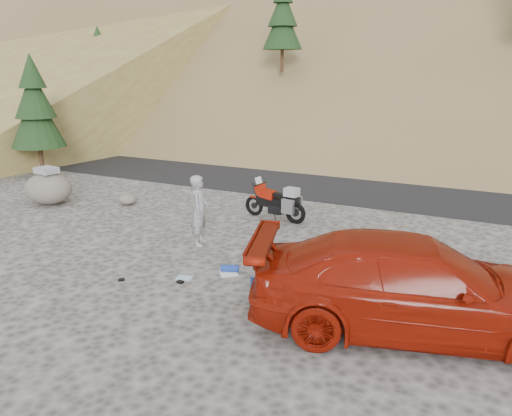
{
  "coord_description": "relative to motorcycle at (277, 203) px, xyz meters",
  "views": [
    {
      "loc": [
        6.45,
        -10.29,
        4.51
      ],
      "look_at": [
        1.02,
        0.76,
        1.0
      ],
      "focal_mm": 35.0,
      "sensor_mm": 36.0,
      "label": 1
    }
  ],
  "objects": [
    {
      "name": "gear_glove_a",
      "position": [
        -0.02,
        -5.14,
        -0.52
      ],
      "size": [
        0.16,
        0.13,
        0.04
      ],
      "primitive_type": "cube",
      "rotation": [
        0.0,
        0.0,
        -0.18
      ],
      "color": "black",
      "rests_on": "ground"
    },
    {
      "name": "small_rock",
      "position": [
        -5.25,
        -0.64,
        -0.35
      ],
      "size": [
        0.66,
        0.6,
        0.37
      ],
      "rotation": [
        0.0,
        0.0,
        -0.07
      ],
      "color": "#5F5851",
      "rests_on": "ground"
    },
    {
      "name": "gear_white_cloth",
      "position": [
        0.69,
        -4.25,
        -0.54
      ],
      "size": [
        0.51,
        0.51,
        0.01
      ],
      "primitive_type": "cube",
      "rotation": [
        0.0,
        0.0,
        0.69
      ],
      "color": "white",
      "rests_on": "ground"
    },
    {
      "name": "boulder",
      "position": [
        -7.68,
        -1.73,
        0.0
      ],
      "size": [
        2.03,
        1.89,
        1.24
      ],
      "rotation": [
        0.0,
        0.0,
        -0.37
      ],
      "color": "#5F5851",
      "rests_on": "ground"
    },
    {
      "name": "conifer_verge",
      "position": [
        -11.63,
        1.47,
        2.35
      ],
      "size": [
        2.2,
        2.2,
        5.04
      ],
      "color": "#3C2415",
      "rests_on": "ground"
    },
    {
      "name": "road",
      "position": [
        -0.63,
        5.97,
        -0.54
      ],
      "size": [
        120.0,
        7.0,
        0.05
      ],
      "primitive_type": "cube",
      "color": "black",
      "rests_on": "ground"
    },
    {
      "name": "gear_blue_mat",
      "position": [
        0.65,
        -4.13,
        -0.46
      ],
      "size": [
        0.43,
        0.3,
        0.16
      ],
      "primitive_type": "cylinder",
      "rotation": [
        0.0,
        1.57,
        0.4
      ],
      "color": "navy",
      "rests_on": "ground"
    },
    {
      "name": "gear_bottle",
      "position": [
        1.42,
        -4.56,
        -0.45
      ],
      "size": [
        0.07,
        0.07,
        0.19
      ],
      "primitive_type": "cylinder",
      "rotation": [
        0.0,
        0.0,
        0.06
      ],
      "color": "navy",
      "rests_on": "ground"
    },
    {
      "name": "red_car",
      "position": [
        4.78,
        -4.95,
        -0.54
      ],
      "size": [
        6.16,
        3.87,
        1.66
      ],
      "primitive_type": "imported",
      "rotation": [
        0.0,
        0.0,
        1.86
      ],
      "color": "maroon",
      "rests_on": "ground"
    },
    {
      "name": "ground",
      "position": [
        -0.63,
        -3.03,
        -0.54
      ],
      "size": [
        140.0,
        140.0,
        0.0
      ],
      "primitive_type": "plane",
      "color": "#3C3937",
      "rests_on": "ground"
    },
    {
      "name": "motorcycle",
      "position": [
        0.0,
        0.0,
        0.0
      ],
      "size": [
        2.13,
        0.78,
        1.27
      ],
      "rotation": [
        0.0,
        0.0,
        -0.14
      ],
      "color": "black",
      "rests_on": "ground"
    },
    {
      "name": "man",
      "position": [
        -0.94,
        -2.86,
        -0.54
      ],
      "size": [
        0.62,
        0.77,
        1.85
      ],
      "primitive_type": "imported",
      "rotation": [
        0.0,
        0.0,
        1.87
      ],
      "color": "gray",
      "rests_on": "ground"
    },
    {
      "name": "gear_blue_cloth",
      "position": [
        -0.08,
        -4.89,
        -0.53
      ],
      "size": [
        0.4,
        0.33,
        0.01
      ],
      "primitive_type": "cube",
      "rotation": [
        0.0,
        0.0,
        0.27
      ],
      "color": "#93C1E4",
      "rests_on": "ground"
    },
    {
      "name": "gear_glove_b",
      "position": [
        -1.24,
        -5.61,
        -0.52
      ],
      "size": [
        0.15,
        0.14,
        0.04
      ],
      "primitive_type": "cube",
      "rotation": [
        0.0,
        0.0,
        0.55
      ],
      "color": "black",
      "rests_on": "ground"
    },
    {
      "name": "gear_funnel",
      "position": [
        1.97,
        -4.98,
        -0.44
      ],
      "size": [
        0.19,
        0.19,
        0.2
      ],
      "primitive_type": "cone",
      "rotation": [
        0.0,
        0.0,
        0.26
      ],
      "color": "red",
      "rests_on": "ground"
    }
  ]
}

